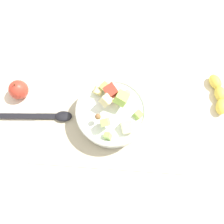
# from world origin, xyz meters

# --- Properties ---
(ground_plane) EXTENTS (2.40, 2.40, 0.00)m
(ground_plane) POSITION_xyz_m (0.00, 0.00, 0.00)
(ground_plane) COLOR silver
(placemat) EXTENTS (0.49, 0.32, 0.01)m
(placemat) POSITION_xyz_m (0.00, 0.00, 0.00)
(placemat) COLOR #BCB299
(placemat) RESTS_ON ground_plane
(salad_bowl) EXTENTS (0.23, 0.23, 0.13)m
(salad_bowl) POSITION_xyz_m (0.01, 0.01, 0.05)
(salad_bowl) COLOR white
(salad_bowl) RESTS_ON placemat
(serving_spoon) EXTENTS (0.25, 0.04, 0.01)m
(serving_spoon) POSITION_xyz_m (-0.21, -0.00, 0.01)
(serving_spoon) COLOR black
(serving_spoon) RESTS_ON placemat
(whole_apple) EXTENTS (0.06, 0.06, 0.08)m
(whole_apple) POSITION_xyz_m (-0.31, 0.08, 0.03)
(whole_apple) COLOR #BC3828
(whole_apple) RESTS_ON ground_plane
(banana_whole) EXTENTS (0.06, 0.15, 0.04)m
(banana_whole) POSITION_xyz_m (0.36, 0.11, 0.02)
(banana_whole) COLOR yellow
(banana_whole) RESTS_ON ground_plane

